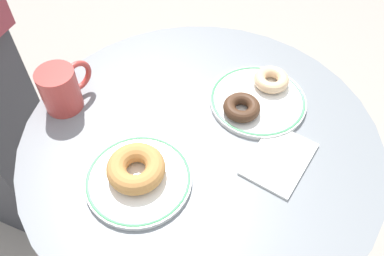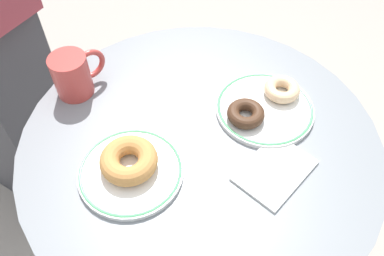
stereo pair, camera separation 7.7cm
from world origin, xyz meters
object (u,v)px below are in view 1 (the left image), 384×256
at_px(donut_old_fashioned, 136,168).
at_px(paper_napkin, 279,159).
at_px(cafe_table, 199,198).
at_px(plate_left, 139,179).
at_px(plate_right, 258,100).
at_px(donut_chocolate, 242,107).
at_px(donut_glazed, 271,80).
at_px(coffee_mug, 62,88).

xyz_separation_m(donut_old_fashioned, paper_napkin, (0.20, -0.18, -0.03)).
bearing_deg(paper_napkin, cafe_table, 109.76).
relative_size(plate_left, plate_right, 0.95).
height_order(donut_old_fashioned, paper_napkin, donut_old_fashioned).
bearing_deg(plate_right, donut_chocolate, 173.58).
height_order(plate_left, donut_chocolate, donut_chocolate).
height_order(donut_glazed, coffee_mug, coffee_mug).
distance_m(donut_glazed, coffee_mug, 0.44).
bearing_deg(donut_glazed, coffee_mug, 136.31).
bearing_deg(coffee_mug, donut_chocolate, -54.95).
height_order(plate_right, donut_chocolate, donut_chocolate).
height_order(donut_old_fashioned, coffee_mug, coffee_mug).
bearing_deg(plate_left, coffee_mug, 81.55).
xyz_separation_m(cafe_table, donut_old_fashioned, (-0.15, 0.03, 0.28)).
distance_m(donut_chocolate, coffee_mug, 0.37).
distance_m(plate_right, donut_chocolate, 0.06).
distance_m(cafe_table, donut_chocolate, 0.29).
bearing_deg(donut_glazed, donut_old_fashioned, 170.27).
relative_size(cafe_table, coffee_mug, 6.31).
distance_m(plate_left, donut_glazed, 0.36).
bearing_deg(donut_chocolate, plate_left, 168.61).
height_order(donut_old_fashioned, donut_chocolate, donut_old_fashioned).
bearing_deg(donut_glazed, plate_left, 171.57).
bearing_deg(cafe_table, coffee_mug, 112.50).
relative_size(plate_left, donut_glazed, 2.56).
height_order(plate_left, paper_napkin, plate_left).
bearing_deg(plate_right, paper_napkin, -130.22).
bearing_deg(plate_right, donut_glazed, 3.64).
bearing_deg(paper_napkin, plate_right, 49.78).
relative_size(donut_old_fashioned, paper_napkin, 0.74).
relative_size(cafe_table, donut_glazed, 9.99).
distance_m(donut_old_fashioned, donut_chocolate, 0.25).
distance_m(donut_old_fashioned, coffee_mug, 0.25).
distance_m(cafe_table, donut_old_fashioned, 0.32).
xyz_separation_m(cafe_table, coffee_mug, (-0.11, 0.28, 0.30)).
bearing_deg(paper_napkin, coffee_mug, 111.55).
height_order(cafe_table, plate_right, plate_right).
distance_m(plate_left, donut_old_fashioned, 0.03).
relative_size(plate_right, coffee_mug, 1.70).
bearing_deg(coffee_mug, cafe_table, -67.50).
relative_size(cafe_table, donut_old_fashioned, 7.16).
distance_m(plate_left, coffee_mug, 0.26).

